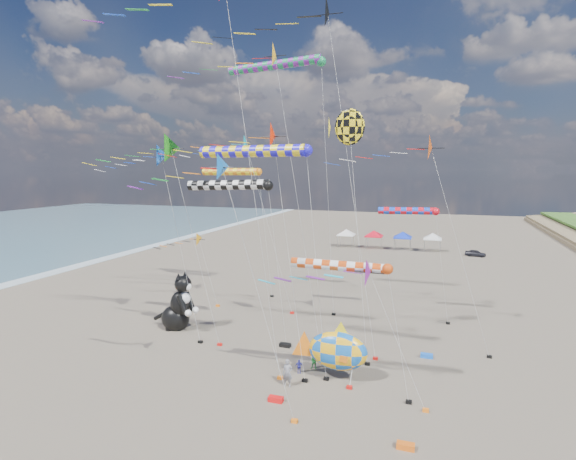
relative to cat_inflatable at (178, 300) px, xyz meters
The scene contains 29 objects.
ground 17.73m from the cat_inflatable, 48.60° to the right, with size 260.00×260.00×0.00m, color brown.
delta_kite_0 15.69m from the cat_inflatable, 71.08° to the left, with size 11.59×1.76×17.58m.
delta_kite_1 23.86m from the cat_inflatable, ahead, with size 12.50×2.22×16.88m.
delta_kite_2 12.45m from the cat_inflatable, 81.71° to the right, with size 8.71×1.99×16.21m.
delta_kite_3 8.70m from the cat_inflatable, 114.21° to the left, with size 7.50×1.56×7.81m.
delta_kite_4 19.34m from the cat_inflatable, 22.95° to the right, with size 9.90×1.95×9.02m.
delta_kite_5 25.99m from the cat_inflatable, ahead, with size 13.86×2.54×26.69m.
delta_kite_6 21.55m from the cat_inflatable, 15.76° to the left, with size 14.14×2.19×24.59m.
delta_kite_8 18.34m from the cat_inflatable, 48.09° to the right, with size 9.35×1.61×15.05m.
delta_kite_9 13.07m from the cat_inflatable, 71.99° to the right, with size 11.75×2.48×17.00m.
delta_kite_10 17.33m from the cat_inflatable, 32.49° to the right, with size 11.14×1.98×17.32m.
windsock_0 11.66m from the cat_inflatable, ahead, with size 8.58×0.82×13.24m.
windsock_1 22.39m from the cat_inflatable, 25.49° to the left, with size 6.75×0.69×10.67m.
windsock_2 23.62m from the cat_inflatable, 51.65° to the left, with size 10.94×0.91×24.32m.
windsock_3 18.31m from the cat_inflatable, 22.27° to the right, with size 7.59×0.66×8.55m.
windsock_4 16.52m from the cat_inflatable, 91.05° to the left, with size 8.46×0.83×14.24m.
windsock_5 16.85m from the cat_inflatable, 28.00° to the right, with size 9.31×0.83×15.69m.
angelfish_kite 20.66m from the cat_inflatable, ahead, with size 3.74×3.02×18.47m.
cat_inflatable is the anchor object (origin of this frame).
fish_inflatable 16.22m from the cat_inflatable, 17.83° to the right, with size 5.34×2.09×4.09m.
person_adult 14.47m from the cat_inflatable, 28.83° to the right, with size 0.67×0.44×1.84m, color gray.
child_green 14.25m from the cat_inflatable, 15.88° to the right, with size 0.56×0.43×1.15m, color green.
child_blue 13.79m from the cat_inflatable, 20.91° to the right, with size 0.58×0.24×0.99m, color #2C2C9E.
kite_bag_0 15.63m from the cat_inflatable, 35.69° to the right, with size 0.90×0.44×0.30m, color red.
kite_bag_1 10.61m from the cat_inflatable, ahead, with size 0.90×0.44×0.30m, color black.
kite_bag_2 21.23m from the cat_inflatable, ahead, with size 0.90×0.44×0.30m, color blue.
kite_bag_3 23.44m from the cat_inflatable, 28.92° to the right, with size 0.90×0.44×0.30m, color orange.
tent_row 48.65m from the cat_inflatable, 74.38° to the left, with size 19.20×4.20×3.80m.
parked_car 52.59m from the cat_inflatable, 58.59° to the left, with size 1.28×3.18×1.08m, color #26262D.
Camera 1 is at (9.92, -20.00, 14.07)m, focal length 28.00 mm.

